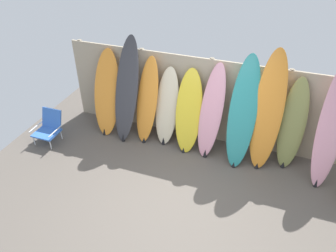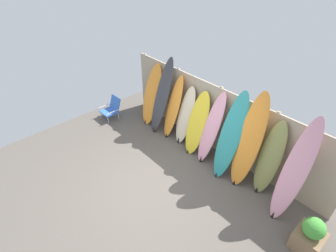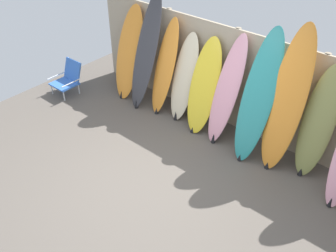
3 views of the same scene
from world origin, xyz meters
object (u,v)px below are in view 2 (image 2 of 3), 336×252
(surfboard_charcoal_1, at_px, (162,97))
(beach_chair, at_px, (112,108))
(surfboard_teal_6, at_px, (230,137))
(surfboard_pink_9, at_px, (295,172))
(surfboard_cream_3, at_px, (185,116))
(surfboard_orange_7, at_px, (249,142))
(surfboard_yellow_4, at_px, (197,124))
(planter_box, at_px, (310,236))
(surfboard_pink_5, at_px, (211,129))
(surfboard_olive_8, at_px, (269,159))
(surfboard_orange_2, at_px, (173,108))
(surfboard_orange_0, at_px, (152,95))

(surfboard_charcoal_1, height_order, beach_chair, surfboard_charcoal_1)
(surfboard_teal_6, xyz_separation_m, surfboard_pink_9, (1.48, -0.01, 0.04))
(surfboard_cream_3, height_order, surfboard_pink_9, surfboard_pink_9)
(surfboard_orange_7, bearing_deg, beach_chair, -169.52)
(surfboard_yellow_4, xyz_separation_m, planter_box, (3.25, -0.54, -0.47))
(surfboard_pink_5, relative_size, planter_box, 2.37)
(surfboard_cream_3, relative_size, beach_chair, 2.42)
(surfboard_teal_6, bearing_deg, surfboard_pink_5, 172.83)
(surfboard_charcoal_1, distance_m, surfboard_olive_8, 3.26)
(surfboard_yellow_4, bearing_deg, surfboard_pink_5, 0.20)
(surfboard_yellow_4, distance_m, surfboard_pink_9, 2.54)
(surfboard_orange_2, height_order, surfboard_olive_8, surfboard_orange_2)
(surfboard_teal_6, relative_size, planter_box, 2.72)
(surfboard_orange_0, relative_size, surfboard_pink_5, 0.98)
(surfboard_orange_0, distance_m, planter_box, 5.11)
(surfboard_charcoal_1, relative_size, surfboard_cream_3, 1.34)
(surfboard_teal_6, xyz_separation_m, surfboard_orange_7, (0.43, 0.06, 0.08))
(surfboard_olive_8, relative_size, planter_box, 2.29)
(surfboard_orange_2, height_order, surfboard_teal_6, surfboard_teal_6)
(surfboard_orange_7, xyz_separation_m, beach_chair, (-4.28, -0.79, -0.79))
(surfboard_pink_5, relative_size, surfboard_pink_9, 0.83)
(surfboard_orange_2, relative_size, surfboard_pink_9, 0.81)
(surfboard_orange_0, distance_m, surfboard_pink_5, 2.26)
(surfboard_orange_7, relative_size, planter_box, 2.93)
(surfboard_pink_5, height_order, surfboard_olive_8, surfboard_pink_5)
(surfboard_pink_9, bearing_deg, planter_box, -32.27)
(surfboard_orange_0, distance_m, surfboard_pink_9, 4.34)
(surfboard_cream_3, bearing_deg, surfboard_orange_7, -2.16)
(surfboard_cream_3, distance_m, surfboard_pink_9, 3.02)
(surfboard_teal_6, height_order, planter_box, surfboard_teal_6)
(surfboard_charcoal_1, height_order, planter_box, surfboard_charcoal_1)
(planter_box, bearing_deg, surfboard_teal_6, 168.11)
(surfboard_orange_7, distance_m, surfboard_olive_8, 0.54)
(surfboard_yellow_4, relative_size, surfboard_pink_9, 0.75)
(surfboard_orange_0, bearing_deg, surfboard_cream_3, 2.39)
(surfboard_cream_3, bearing_deg, planter_box, -9.08)
(surfboard_pink_9, relative_size, beach_chair, 3.34)
(surfboard_yellow_4, bearing_deg, surfboard_pink_9, -1.85)
(surfboard_yellow_4, xyz_separation_m, surfboard_pink_5, (0.45, 0.00, 0.09))
(surfboard_orange_2, relative_size, surfboard_cream_3, 1.12)
(surfboard_orange_7, bearing_deg, surfboard_olive_8, 15.85)
(surfboard_pink_9, bearing_deg, surfboard_cream_3, 177.32)
(surfboard_yellow_4, distance_m, surfboard_pink_5, 0.46)
(surfboard_orange_0, height_order, surfboard_pink_5, surfboard_pink_5)
(surfboard_orange_2, xyz_separation_m, planter_box, (4.13, -0.54, -0.54))
(surfboard_orange_2, height_order, surfboard_yellow_4, surfboard_orange_2)
(surfboard_orange_0, bearing_deg, surfboard_olive_8, 1.75)
(surfboard_orange_2, xyz_separation_m, surfboard_pink_5, (1.34, -0.00, 0.02))
(surfboard_pink_9, height_order, beach_chair, surfboard_pink_9)
(surfboard_pink_5, bearing_deg, surfboard_charcoal_1, -179.04)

